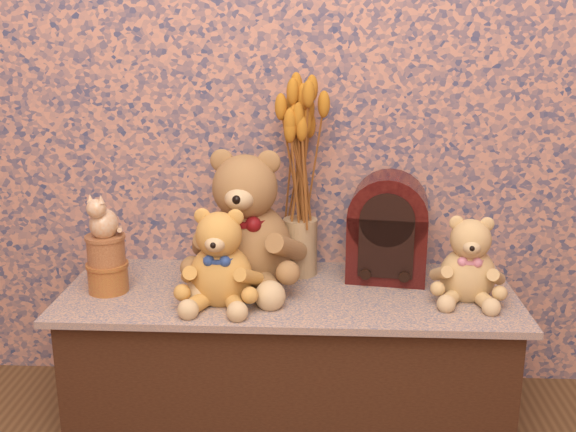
# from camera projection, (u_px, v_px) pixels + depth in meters

# --- Properties ---
(display_shelf) EXTENTS (1.32, 0.51, 0.41)m
(display_shelf) POSITION_uv_depth(u_px,v_px,m) (289.00, 352.00, 2.03)
(display_shelf) COLOR #3B4E7A
(display_shelf) RESTS_ON ground
(teddy_large) EXTENTS (0.38, 0.44, 0.44)m
(teddy_large) POSITION_uv_depth(u_px,v_px,m) (247.00, 213.00, 1.97)
(teddy_large) COLOR olive
(teddy_large) RESTS_ON display_shelf
(teddy_medium) EXTENTS (0.25, 0.29, 0.29)m
(teddy_medium) POSITION_uv_depth(u_px,v_px,m) (220.00, 252.00, 1.85)
(teddy_medium) COLOR #C68A37
(teddy_medium) RESTS_ON display_shelf
(teddy_small) EXTENTS (0.24, 0.27, 0.26)m
(teddy_small) POSITION_uv_depth(u_px,v_px,m) (469.00, 254.00, 1.88)
(teddy_small) COLOR tan
(teddy_small) RESTS_ON display_shelf
(cathedral_radio) EXTENTS (0.26, 0.20, 0.32)m
(cathedral_radio) POSITION_uv_depth(u_px,v_px,m) (388.00, 227.00, 2.03)
(cathedral_radio) COLOR black
(cathedral_radio) RESTS_ON display_shelf
(ceramic_vase) EXTENTS (0.14, 0.14, 0.18)m
(ceramic_vase) POSITION_uv_depth(u_px,v_px,m) (300.00, 247.00, 2.08)
(ceramic_vase) COLOR tan
(ceramic_vase) RESTS_ON display_shelf
(dried_stalks) EXTENTS (0.22, 0.22, 0.39)m
(dried_stalks) POSITION_uv_depth(u_px,v_px,m) (301.00, 156.00, 2.00)
(dried_stalks) COLOR #C0741E
(dried_stalks) RESTS_ON ceramic_vase
(biscuit_tin_lower) EXTENTS (0.14, 0.14, 0.08)m
(biscuit_tin_lower) POSITION_uv_depth(u_px,v_px,m) (108.00, 278.00, 1.95)
(biscuit_tin_lower) COLOR gold
(biscuit_tin_lower) RESTS_ON display_shelf
(biscuit_tin_upper) EXTENTS (0.14, 0.14, 0.08)m
(biscuit_tin_upper) POSITION_uv_depth(u_px,v_px,m) (106.00, 250.00, 1.93)
(biscuit_tin_upper) COLOR tan
(biscuit_tin_upper) RESTS_ON biscuit_tin_lower
(cat_figurine) EXTENTS (0.12, 0.13, 0.13)m
(cat_figurine) POSITION_uv_depth(u_px,v_px,m) (103.00, 214.00, 1.90)
(cat_figurine) COLOR silver
(cat_figurine) RESTS_ON biscuit_tin_upper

